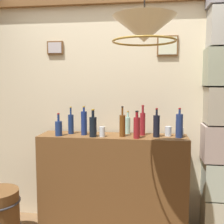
# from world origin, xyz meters

# --- Properties ---
(panelled_rear_partition) EXTENTS (3.08, 0.15, 2.74)m
(panelled_rear_partition) POSITION_xyz_m (0.00, 1.10, 1.44)
(panelled_rear_partition) COLOR beige
(panelled_rear_partition) RESTS_ON ground
(bar_shelf_unit) EXTENTS (1.54, 0.37, 1.03)m
(bar_shelf_unit) POSITION_xyz_m (0.00, 0.83, 0.51)
(bar_shelf_unit) COLOR brown
(bar_shelf_unit) RESTS_ON ground
(liquor_bottle_tequila) EXTENTS (0.07, 0.07, 0.24)m
(liquor_bottle_tequila) POSITION_xyz_m (-0.55, 0.74, 1.11)
(liquor_bottle_tequila) COLOR navy
(liquor_bottle_tequila) RESTS_ON bar_shelf_unit
(liquor_bottle_rum) EXTENTS (0.06, 0.06, 0.30)m
(liquor_bottle_rum) POSITION_xyz_m (-0.30, 0.82, 1.16)
(liquor_bottle_rum) COLOR navy
(liquor_bottle_rum) RESTS_ON bar_shelf_unit
(liquor_bottle_sherry) EXTENTS (0.07, 0.07, 0.28)m
(liquor_bottle_sherry) POSITION_xyz_m (-0.19, 0.73, 1.14)
(liquor_bottle_sherry) COLOR black
(liquor_bottle_sherry) RESTS_ON bar_shelf_unit
(liquor_bottle_scotch) EXTENTS (0.06, 0.06, 0.32)m
(liquor_bottle_scotch) POSITION_xyz_m (0.31, 0.88, 1.15)
(liquor_bottle_scotch) COLOR maroon
(liquor_bottle_scotch) RESTS_ON bar_shelf_unit
(liquor_bottle_rye) EXTENTS (0.06, 0.06, 0.29)m
(liquor_bottle_rye) POSITION_xyz_m (-0.46, 0.87, 1.14)
(liquor_bottle_rye) COLOR navy
(liquor_bottle_rye) RESTS_ON bar_shelf_unit
(liquor_bottle_vodka) EXTENTS (0.06, 0.06, 0.31)m
(liquor_bottle_vodka) POSITION_xyz_m (0.11, 0.79, 1.14)
(liquor_bottle_vodka) COLOR brown
(liquor_bottle_vodka) RESTS_ON bar_shelf_unit
(liquor_bottle_brandy) EXTENTS (0.05, 0.05, 0.24)m
(liquor_bottle_brandy) POSITION_xyz_m (0.15, 0.95, 1.12)
(liquor_bottle_brandy) COLOR #A2D9C5
(liquor_bottle_brandy) RESTS_ON bar_shelf_unit
(liquor_bottle_whiskey) EXTENTS (0.06, 0.06, 0.27)m
(liquor_bottle_whiskey) POSITION_xyz_m (0.26, 0.72, 1.14)
(liquor_bottle_whiskey) COLOR maroon
(liquor_bottle_whiskey) RESTS_ON bar_shelf_unit
(liquor_bottle_port) EXTENTS (0.07, 0.07, 0.30)m
(liquor_bottle_port) POSITION_xyz_m (0.67, 0.81, 1.15)
(liquor_bottle_port) COLOR navy
(liquor_bottle_port) RESTS_ON bar_shelf_unit
(liquor_bottle_vermouth) EXTENTS (0.07, 0.07, 0.29)m
(liquor_bottle_vermouth) POSITION_xyz_m (0.45, 0.81, 1.14)
(liquor_bottle_vermouth) COLOR black
(liquor_bottle_vermouth) RESTS_ON bar_shelf_unit
(glass_tumbler_rocks) EXTENTS (0.06, 0.06, 0.10)m
(glass_tumbler_rocks) POSITION_xyz_m (-0.09, 0.74, 1.08)
(glass_tumbler_rocks) COLOR silver
(glass_tumbler_rocks) RESTS_ON bar_shelf_unit
(glass_tumbler_highball) EXTENTS (0.07, 0.07, 0.10)m
(glass_tumbler_highball) POSITION_xyz_m (0.57, 0.88, 1.08)
(glass_tumbler_highball) COLOR silver
(glass_tumbler_highball) RESTS_ON bar_shelf_unit
(glass_tumbler_shot) EXTENTS (0.06, 0.06, 0.08)m
(glass_tumbler_shot) POSITION_xyz_m (0.70, 0.95, 1.07)
(glass_tumbler_shot) COLOR silver
(glass_tumbler_shot) RESTS_ON bar_shelf_unit
(pendant_lamp) EXTENTS (0.48, 0.48, 0.59)m
(pendant_lamp) POSITION_xyz_m (0.33, 0.13, 1.96)
(pendant_lamp) COLOR #EFE5C6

